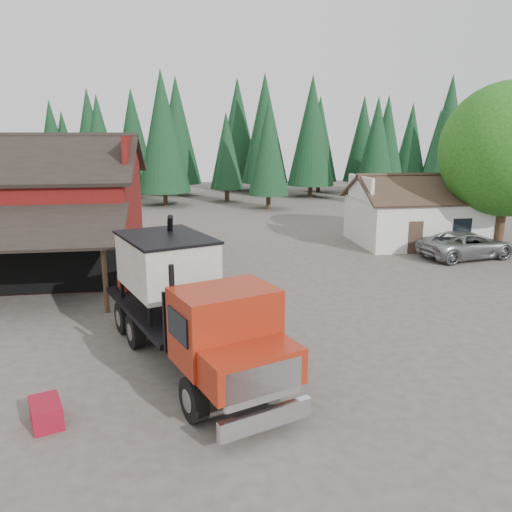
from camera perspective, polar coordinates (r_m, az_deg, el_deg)
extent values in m
plane|color=#4F443E|center=(19.30, -0.62, -7.72)|extent=(120.00, 120.00, 0.00)
cube|color=#601310|center=(29.42, -25.38, 3.46)|extent=(12.00, 10.00, 5.00)
cube|color=black|center=(31.49, -24.75, 10.54)|extent=(12.80, 5.53, 2.35)
cube|color=#601310|center=(27.94, -14.05, 11.12)|extent=(0.25, 7.00, 2.00)
cylinder|color=#382619|center=(20.92, -16.86, -2.58)|extent=(0.20, 0.20, 2.80)
cube|color=silver|center=(34.92, 17.86, 3.86)|extent=(8.00, 6.00, 3.00)
cube|color=#38281E|center=(33.31, 19.28, 7.23)|extent=(8.60, 3.42, 1.80)
cube|color=#38281E|center=(35.98, 17.07, 7.81)|extent=(8.60, 3.42, 1.80)
cube|color=silver|center=(33.04, 11.87, 7.65)|extent=(0.20, 4.20, 1.50)
cube|color=silver|center=(36.61, 23.79, 7.35)|extent=(0.20, 4.20, 1.50)
cube|color=#38281E|center=(31.69, 17.76, 2.01)|extent=(0.90, 0.06, 2.00)
cube|color=black|center=(33.02, 22.51, 3.13)|extent=(1.20, 0.06, 1.00)
cylinder|color=#382619|center=(34.39, 26.08, 3.16)|extent=(0.60, 0.60, 3.20)
sphere|color=#155613|center=(33.97, 26.89, 10.80)|extent=(8.00, 8.00, 8.00)
sphere|color=#155613|center=(34.02, 24.23, 9.03)|extent=(4.40, 4.40, 4.40)
cylinder|color=#382619|center=(48.95, 1.42, 6.31)|extent=(0.44, 0.44, 1.60)
cone|color=black|center=(48.57, 1.46, 12.29)|extent=(3.96, 3.96, 9.00)
cylinder|color=#382619|center=(50.58, 20.51, 5.69)|extent=(0.44, 0.44, 1.60)
cone|color=black|center=(50.19, 21.09, 12.60)|extent=(4.84, 4.84, 11.00)
cylinder|color=#382619|center=(52.20, -10.31, 6.56)|extent=(0.44, 0.44, 1.60)
cone|color=black|center=(51.83, -10.62, 13.81)|extent=(5.28, 5.28, 12.00)
cylinder|color=black|center=(13.10, -7.10, -15.92)|extent=(0.77, 1.23, 1.18)
cylinder|color=black|center=(13.98, 1.67, -13.79)|extent=(0.77, 1.23, 1.18)
cylinder|color=black|center=(17.51, -13.62, -8.34)|extent=(0.77, 1.23, 1.18)
cylinder|color=black|center=(18.18, -6.77, -7.21)|extent=(0.77, 1.23, 1.18)
cylinder|color=black|center=(18.87, -14.90, -6.80)|extent=(0.77, 1.23, 1.18)
cylinder|color=black|center=(19.49, -8.49, -5.82)|extent=(0.77, 1.23, 1.18)
cube|color=black|center=(16.16, -8.14, -8.35)|extent=(4.37, 9.00, 0.43)
cube|color=silver|center=(12.25, 1.15, -18.09)|extent=(2.36, 1.05, 0.48)
cube|color=silver|center=(11.90, 0.90, -14.35)|extent=(1.94, 0.82, 0.96)
cube|color=maroon|center=(12.32, -0.64, -12.48)|extent=(2.74, 2.15, 0.91)
cube|color=maroon|center=(13.22, -3.58, -7.86)|extent=(3.04, 2.61, 1.98)
cube|color=black|center=(12.39, -1.85, -7.75)|extent=(2.13, 0.88, 0.96)
cylinder|color=black|center=(13.47, -9.52, -4.95)|extent=(0.19, 0.19, 1.92)
cube|color=black|center=(14.15, -5.48, -6.66)|extent=(2.49, 1.05, 1.71)
cube|color=black|center=(17.38, -9.99, -5.81)|extent=(4.75, 6.76, 0.17)
cube|color=beige|center=(16.93, -10.21, -0.76)|extent=(3.55, 4.17, 1.71)
cone|color=beige|center=(17.22, -10.06, -4.20)|extent=(3.03, 3.03, 0.75)
cube|color=black|center=(16.73, -10.33, 2.15)|extent=(3.69, 4.31, 0.09)
cylinder|color=black|center=(18.53, -9.87, 0.17)|extent=(0.43, 2.37, 3.26)
cube|color=maroon|center=(19.45, -14.36, -3.00)|extent=(0.90, 1.03, 0.48)
cylinder|color=silver|center=(14.81, -0.35, -10.77)|extent=(0.94, 1.21, 0.60)
imported|color=#97999E|center=(31.69, 22.94, 1.20)|extent=(6.10, 3.63, 1.59)
cube|color=maroon|center=(14.03, -22.87, -16.18)|extent=(1.04, 1.27, 0.60)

